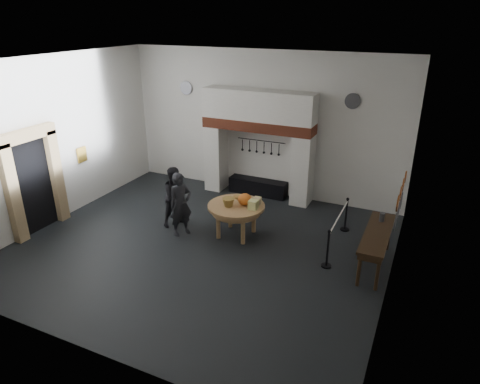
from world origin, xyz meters
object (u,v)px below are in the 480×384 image
at_px(iron_range, 258,187).
at_px(work_table, 236,206).
at_px(visitor_far, 176,197).
at_px(visitor_near, 181,204).
at_px(barrier_post_far, 346,215).
at_px(barrier_post_near, 328,250).
at_px(side_table, 377,233).

relative_size(iron_range, work_table, 1.28).
bearing_deg(visitor_far, iron_range, 2.64).
distance_m(visitor_near, barrier_post_far, 4.43).
bearing_deg(barrier_post_far, iron_range, 156.99).
bearing_deg(work_table, visitor_far, -175.43).
distance_m(iron_range, visitor_near, 3.50).
xyz_separation_m(iron_range, visitor_far, (-1.20, -2.95, 0.59)).
distance_m(iron_range, visitor_far, 3.24).
xyz_separation_m(iron_range, visitor_near, (-0.80, -3.35, 0.61)).
distance_m(visitor_near, visitor_far, 0.57).
bearing_deg(visitor_near, barrier_post_far, -30.54).
bearing_deg(barrier_post_near, barrier_post_far, 90.00).
height_order(work_table, barrier_post_far, barrier_post_far).
xyz_separation_m(visitor_near, barrier_post_far, (3.91, 2.03, -0.41)).
xyz_separation_m(side_table, barrier_post_near, (-0.99, -0.47, -0.42)).
xyz_separation_m(visitor_near, side_table, (4.90, 0.50, 0.01)).
xyz_separation_m(work_table, visitor_far, (-1.75, -0.14, 0.00)).
bearing_deg(barrier_post_near, iron_range, 133.12).
bearing_deg(iron_range, barrier_post_far, -23.01).
xyz_separation_m(iron_range, side_table, (4.10, -2.85, 0.62)).
bearing_deg(barrier_post_near, side_table, 25.33).
relative_size(visitor_far, barrier_post_near, 1.87).
bearing_deg(work_table, iron_range, 100.97).
bearing_deg(visitor_far, side_table, -64.09).
bearing_deg(side_table, barrier_post_far, 122.90).
height_order(visitor_far, side_table, visitor_far).
xyz_separation_m(side_table, barrier_post_far, (-0.99, 1.53, -0.42)).
relative_size(work_table, barrier_post_near, 1.65).
relative_size(iron_range, side_table, 0.86).
relative_size(iron_range, visitor_far, 1.13).
height_order(iron_range, visitor_near, visitor_near).
bearing_deg(iron_range, side_table, -34.82).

